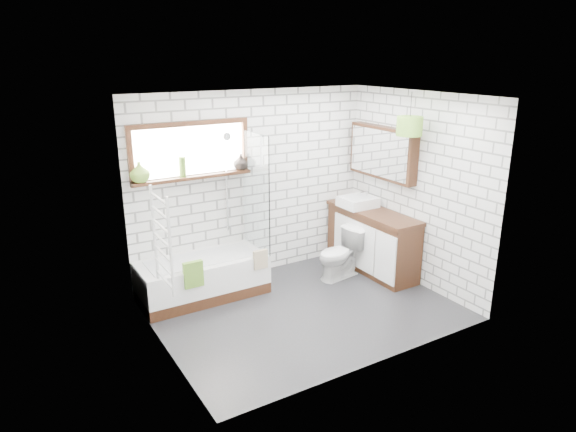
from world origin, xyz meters
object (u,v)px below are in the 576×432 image
bathtub (203,278)px  toilet (340,254)px  pendant (410,126)px  basin (358,202)px  vanity (372,240)px

bathtub → toilet: (1.82, -0.42, 0.09)m
pendant → basin: bearing=91.0°
basin → pendant: bearing=-89.0°
toilet → vanity: bearing=80.5°
basin → toilet: basin is taller
basin → vanity: bearing=-77.6°
toilet → pendant: pendant is taller
vanity → bathtub: bearing=169.8°
pendant → toilet: bearing=128.7°
vanity → basin: 0.58m
basin → toilet: size_ratio=0.70×
bathtub → toilet: 1.86m
bathtub → vanity: (2.36, -0.42, 0.18)m
bathtub → basin: bearing=-3.7°
bathtub → vanity: size_ratio=1.03×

